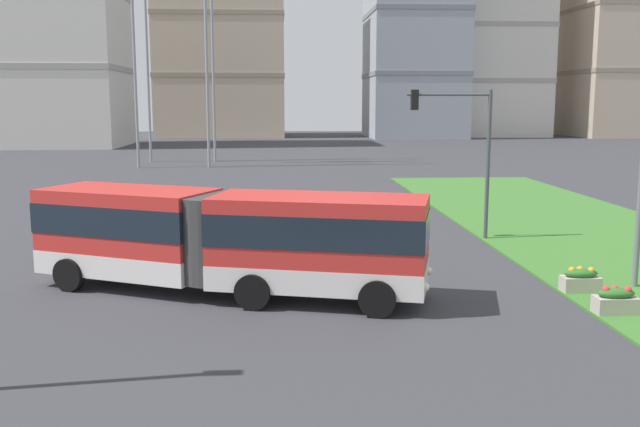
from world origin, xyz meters
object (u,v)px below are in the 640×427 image
car_maroon_sedan (162,225)px  apartment_tower_westcentre (221,20)px  articulated_bus (227,239)px  flower_planter_4 (616,300)px  traffic_light_far_right (462,139)px  apartment_tower_eastcentre (489,5)px  flower_planter_5 (581,280)px

car_maroon_sedan → apartment_tower_westcentre: (-4.18, 89.24, 17.76)m
articulated_bus → flower_planter_4: size_ratio=10.81×
articulated_bus → flower_planter_4: bearing=-15.4°
car_maroon_sedan → apartment_tower_westcentre: 91.09m
traffic_light_far_right → apartment_tower_westcentre: apartment_tower_westcentre is taller
flower_planter_4 → apartment_tower_eastcentre: apartment_tower_eastcentre is taller
flower_planter_4 → apartment_tower_westcentre: bearing=100.1°
flower_planter_5 → traffic_light_far_right: size_ratio=0.18×
traffic_light_far_right → apartment_tower_westcentre: 92.00m
car_maroon_sedan → flower_planter_5: 15.94m
flower_planter_4 → flower_planter_5: (0.00, 2.18, 0.00)m
flower_planter_5 → flower_planter_4: bearing=-90.0°
traffic_light_far_right → apartment_tower_eastcentre: bearing=72.9°
flower_planter_4 → apartment_tower_eastcentre: bearing=75.4°
traffic_light_far_right → apartment_tower_eastcentre: (27.75, 90.43, 17.16)m
apartment_tower_eastcentre → flower_planter_4: bearing=-104.6°
traffic_light_far_right → apartment_tower_westcentre: bearing=100.3°
articulated_bus → car_maroon_sedan: bearing=112.2°
articulated_bus → flower_planter_4: 10.86m
articulated_bus → traffic_light_far_right: size_ratio=1.96×
traffic_light_far_right → flower_planter_5: bearing=-79.8°
flower_planter_4 → apartment_tower_eastcentre: 106.29m
car_maroon_sedan → apartment_tower_westcentre: bearing=92.7°
articulated_bus → flower_planter_5: (10.40, -0.69, -1.23)m
articulated_bus → traffic_light_far_right: bearing=40.2°
flower_planter_4 → apartment_tower_westcentre: apartment_tower_westcentre is taller
flower_planter_5 → apartment_tower_eastcentre: apartment_tower_eastcentre is taller
flower_planter_5 → articulated_bus: bearing=176.2°
apartment_tower_westcentre → apartment_tower_eastcentre: apartment_tower_eastcentre is taller
flower_planter_4 → articulated_bus: bearing=164.6°
articulated_bus → flower_planter_5: 10.50m
car_maroon_sedan → flower_planter_4: car_maroon_sedan is taller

